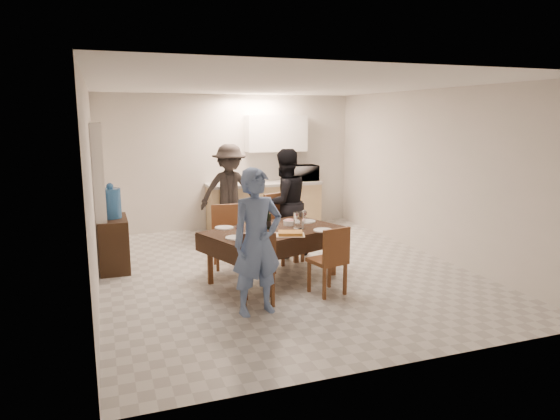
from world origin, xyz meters
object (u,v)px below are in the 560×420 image
Objects in this scene: water_jug at (111,203)px; savoury_tart at (290,233)px; person_near at (257,242)px; person_kitchen at (230,191)px; console at (113,244)px; wine_bottle at (268,218)px; dining_table at (273,232)px; person_far at (284,203)px; microwave at (303,173)px; water_pitcher at (299,220)px.

savoury_tart is (2.12, -1.59, -0.25)m from water_jug.
person_kitchen is (0.61, 3.64, 0.03)m from person_near.
person_near is (1.47, -2.26, 0.44)m from console.
wine_bottle is at bearing 56.52° from person_near.
console is 2.77× the size of wine_bottle.
water_jug is (-2.02, 1.21, 0.31)m from dining_table.
savoury_tart is at bearing 59.73° from person_far.
dining_table is 0.19m from wine_bottle.
person_kitchen is at bearing -85.09° from person_far.
dining_table is 2.37m from console.
person_far is (-1.13, -1.99, -0.22)m from microwave.
water_jug is 1.44× the size of wine_bottle.
microwave is (1.68, 3.04, 0.40)m from dining_table.
person_near is 0.97× the size of person_kitchen.
console is 0.59m from water_jug.
water_jug is 0.26× the size of person_near.
water_pitcher is at bearing -83.71° from person_kitchen.
dining_table is 2.47× the size of console.
savoury_tart is 0.21× the size of person_kitchen.
wine_bottle is 0.17× the size of person_kitchen.
person_near is (-0.65, -0.67, 0.11)m from savoury_tart.
wine_bottle reaches higher than console.
console is at bearing 26.32° from microwave.
console is at bearing 0.00° from water_jug.
water_jug is 2.66m from savoury_tart.
microwave is at bearing 15.52° from person_kitchen.
person_near reaches higher than water_jug.
person_far is at bearing 59.04° from wine_bottle.
water_jug is 2.29m from wine_bottle.
wine_bottle is at bearing 165.96° from water_pitcher.
water_jug is 2.69m from water_pitcher.
dining_table is 3.49m from microwave.
person_near is (-0.50, -1.10, -0.02)m from wine_bottle.
water_pitcher is 2.65m from person_kitchen.
water_pitcher is 1.12m from person_far.
person_kitchen is at bearing 90.78° from savoury_tart.
person_kitchen is (2.08, 1.38, 0.47)m from console.
person_near is (-0.55, -1.05, 0.16)m from dining_table.
microwave is at bearing 41.14° from dining_table.
console is 1.46× the size of microwave.
water_pitcher reaches higher than console.
person_far reaches higher than savoury_tart.
wine_bottle is 1.34× the size of water_pitcher.
water_jug is 1.17× the size of savoury_tart.
person_near reaches higher than wine_bottle.
savoury_tart is (0.10, -0.38, 0.05)m from dining_table.
console is 0.48× the size of person_far.
water_pitcher is 0.42m from savoury_tart.
console is 2.54m from person_kitchen.
microwave is at bearing 66.69° from water_pitcher.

